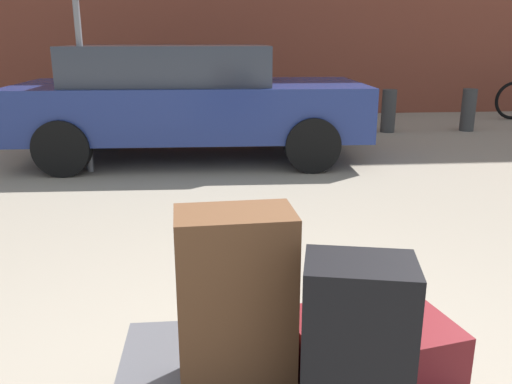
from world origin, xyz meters
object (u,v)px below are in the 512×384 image
suitcase_black_front_right (356,349)px  parked_car (187,99)px  suitcase_maroon_rear_right (371,347)px  suitcase_brown_front_left (236,301)px  bollard_kerb_near (389,111)px  bollard_kerb_mid (468,110)px  no_parking_sign (79,40)px

suitcase_black_front_right → parked_car: bearing=109.9°
parked_car → suitcase_maroon_rear_right: bearing=-80.9°
suitcase_maroon_rear_right → suitcase_brown_front_left: bearing=169.3°
suitcase_black_front_right → parked_car: 5.51m
parked_car → bollard_kerb_near: parked_car is taller
suitcase_maroon_rear_right → bollard_kerb_near: (2.38, 6.84, -0.10)m
suitcase_maroon_rear_right → parked_car: size_ratio=0.13×
parked_car → bollard_kerb_mid: 4.88m
suitcase_black_front_right → no_parking_sign: size_ratio=0.24×
suitcase_brown_front_left → no_parking_sign: (-1.47, 4.56, 0.83)m
parked_car → no_parking_sign: (-1.12, -0.65, 0.73)m
no_parking_sign → suitcase_black_front_right: bearing=-69.3°
suitcase_maroon_rear_right → no_parking_sign: size_ratio=0.23×
suitcase_maroon_rear_right → parked_car: parked_car is taller
no_parking_sign → parked_car: bearing=30.0°
suitcase_brown_front_left → suitcase_black_front_right: bearing=-39.9°
bollard_kerb_mid → no_parking_sign: 6.25m
suitcase_black_front_right → bollard_kerb_mid: 8.11m
suitcase_brown_front_left → parked_car: size_ratio=0.15×
suitcase_black_front_right → suitcase_brown_front_left: suitcase_brown_front_left is taller
bollard_kerb_near → no_parking_sign: size_ratio=0.29×
parked_car → bollard_kerb_mid: parked_car is taller
suitcase_black_front_right → bollard_kerb_mid: bearing=74.0°
suitcase_brown_front_left → parked_car: bearing=90.6°
bollard_kerb_near → bollard_kerb_mid: bearing=0.0°
suitcase_brown_front_left → bollard_kerb_near: 7.43m
suitcase_black_front_right → bollard_kerb_near: 7.55m
parked_car → no_parking_sign: size_ratio=1.80×
suitcase_black_front_right → bollard_kerb_near: bearing=83.1°
suitcase_maroon_rear_right → no_parking_sign: 5.06m
suitcase_black_front_right → no_parking_sign: 5.22m
bollard_kerb_near → bollard_kerb_mid: (1.36, 0.00, 0.00)m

